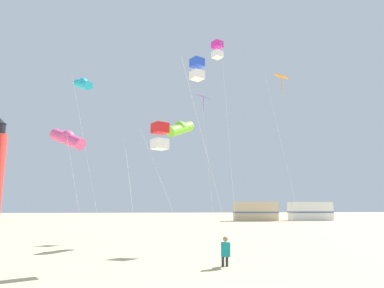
{
  "coord_description": "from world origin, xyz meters",
  "views": [
    {
      "loc": [
        -1.44,
        -7.11,
        2.34
      ],
      "look_at": [
        0.37,
        10.17,
        5.45
      ],
      "focal_mm": 31.95,
      "sensor_mm": 36.0,
      "label": 1
    }
  ],
  "objects": [
    {
      "name": "rv_van_white",
      "position": [
        22.27,
        44.31,
        1.39
      ],
      "size": [
        6.45,
        2.37,
        2.8
      ],
      "rotation": [
        0.0,
        0.0,
        0.0
      ],
      "color": "white",
      "rests_on": "ground"
    },
    {
      "name": "rv_van_tan",
      "position": [
        13.42,
        43.72,
        1.39
      ],
      "size": [
        6.61,
        2.86,
        2.8
      ],
      "rotation": [
        0.0,
        0.0,
        -0.08
      ],
      "color": "#C6B28C",
      "rests_on": "ground"
    },
    {
      "name": "kite_diamond_violet",
      "position": [
        2.34,
        19.84,
        10.68
      ],
      "size": [
        1.45,
        1.45,
        11.41
      ],
      "color": "silver",
      "rests_on": "ground"
    },
    {
      "name": "kite_box_blue",
      "position": [
        0.6,
        9.79,
        9.39
      ],
      "size": [
        2.53,
        1.97,
        9.98
      ],
      "color": "silver",
      "rests_on": "ground"
    },
    {
      "name": "kite_tube_rainbow",
      "position": [
        -6.71,
        13.38,
        6.22
      ],
      "size": [
        2.5,
        2.25,
        6.93
      ],
      "color": "silver",
      "rests_on": "ground"
    },
    {
      "name": "kite_tube_lime",
      "position": [
        0.1,
        15.21,
        7.41
      ],
      "size": [
        3.76,
        3.87,
        8.11
      ],
      "color": "silver",
      "rests_on": "ground"
    },
    {
      "name": "kite_tube_cyan",
      "position": [
        -7.44,
        19.78,
        11.91
      ],
      "size": [
        3.04,
        3.27,
        12.62
      ],
      "color": "silver",
      "rests_on": "ground"
    },
    {
      "name": "kite_flyer_standing",
      "position": [
        1.24,
        6.23,
        0.61
      ],
      "size": [
        0.36,
        0.53,
        1.16
      ],
      "rotation": [
        0.0,
        0.0,
        3.04
      ],
      "color": "#147F84",
      "rests_on": "ground"
    },
    {
      "name": "kite_box_magenta",
      "position": [
        2.46,
        13.91,
        12.52
      ],
      "size": [
        1.49,
        1.49,
        13.12
      ],
      "color": "silver",
      "rests_on": "ground"
    },
    {
      "name": "kite_diamond_orange",
      "position": [
        6.91,
        14.26,
        10.51
      ],
      "size": [
        1.92,
        1.92,
        11.23
      ],
      "color": "silver",
      "rests_on": "ground"
    },
    {
      "name": "kite_box_scarlet",
      "position": [
        -1.32,
        7.29,
        5.24
      ],
      "size": [
        1.98,
        2.21,
        5.82
      ],
      "color": "silver",
      "rests_on": "ground"
    }
  ]
}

